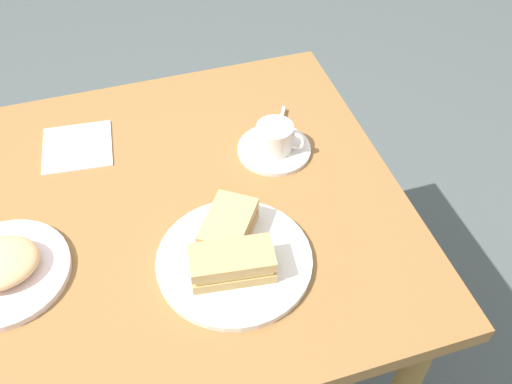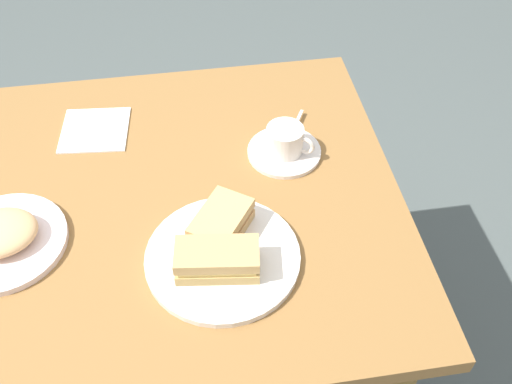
{
  "view_description": "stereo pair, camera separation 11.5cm",
  "coord_description": "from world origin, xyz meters",
  "px_view_note": "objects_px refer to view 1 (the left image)",
  "views": [
    {
      "loc": [
        0.01,
        0.78,
        1.65
      ],
      "look_at": [
        -0.22,
        0.04,
        0.81
      ],
      "focal_mm": 40.36,
      "sensor_mm": 36.0,
      "label": 1
    },
    {
      "loc": [
        -0.1,
        0.8,
        1.65
      ],
      "look_at": [
        -0.22,
        0.04,
        0.81
      ],
      "focal_mm": 40.36,
      "sensor_mm": 36.0,
      "label": 2
    }
  ],
  "objects_px": {
    "coffee_cup": "(275,137)",
    "coffee_saucer": "(274,149)",
    "spoon": "(280,125)",
    "napkin": "(77,147)",
    "sandwich_front": "(232,263)",
    "side_plate": "(4,273)",
    "dining_table": "(154,244)",
    "sandwich_back": "(228,227)",
    "sandwich_plate": "(234,260)"
  },
  "relations": [
    {
      "from": "dining_table",
      "to": "sandwich_front",
      "type": "relative_size",
      "value": 6.59
    },
    {
      "from": "sandwich_plate",
      "to": "napkin",
      "type": "xyz_separation_m",
      "value": [
        0.25,
        -0.41,
        -0.01
      ]
    },
    {
      "from": "coffee_cup",
      "to": "dining_table",
      "type": "bearing_deg",
      "value": 17.43
    },
    {
      "from": "sandwich_front",
      "to": "dining_table",
      "type": "bearing_deg",
      "value": -58.41
    },
    {
      "from": "coffee_saucer",
      "to": "spoon",
      "type": "bearing_deg",
      "value": -117.81
    },
    {
      "from": "sandwich_front",
      "to": "spoon",
      "type": "height_order",
      "value": "sandwich_front"
    },
    {
      "from": "coffee_saucer",
      "to": "dining_table",
      "type": "bearing_deg",
      "value": 17.67
    },
    {
      "from": "coffee_saucer",
      "to": "napkin",
      "type": "xyz_separation_m",
      "value": [
        0.41,
        -0.14,
        -0.0
      ]
    },
    {
      "from": "dining_table",
      "to": "napkin",
      "type": "distance_m",
      "value": 0.28
    },
    {
      "from": "dining_table",
      "to": "napkin",
      "type": "bearing_deg",
      "value": -64.07
    },
    {
      "from": "spoon",
      "to": "sandwich_plate",
      "type": "bearing_deg",
      "value": 58.71
    },
    {
      "from": "dining_table",
      "to": "coffee_saucer",
      "type": "relative_size",
      "value": 6.41
    },
    {
      "from": "sandwich_plate",
      "to": "sandwich_back",
      "type": "distance_m",
      "value": 0.06
    },
    {
      "from": "sandwich_plate",
      "to": "sandwich_front",
      "type": "distance_m",
      "value": 0.05
    },
    {
      "from": "spoon",
      "to": "coffee_cup",
      "type": "bearing_deg",
      "value": 63.51
    },
    {
      "from": "sandwich_plate",
      "to": "sandwich_front",
      "type": "bearing_deg",
      "value": 68.64
    },
    {
      "from": "coffee_saucer",
      "to": "side_plate",
      "type": "bearing_deg",
      "value": 16.18
    },
    {
      "from": "sandwich_back",
      "to": "spoon",
      "type": "bearing_deg",
      "value": -125.37
    },
    {
      "from": "coffee_cup",
      "to": "side_plate",
      "type": "height_order",
      "value": "coffee_cup"
    },
    {
      "from": "napkin",
      "to": "sandwich_plate",
      "type": "bearing_deg",
      "value": 121.49
    },
    {
      "from": "spoon",
      "to": "dining_table",
      "type": "bearing_deg",
      "value": 25.84
    },
    {
      "from": "sandwich_back",
      "to": "side_plate",
      "type": "distance_m",
      "value": 0.42
    },
    {
      "from": "sandwich_back",
      "to": "spoon",
      "type": "height_order",
      "value": "sandwich_back"
    },
    {
      "from": "spoon",
      "to": "sandwich_back",
      "type": "bearing_deg",
      "value": 54.63
    },
    {
      "from": "sandwich_back",
      "to": "napkin",
      "type": "xyz_separation_m",
      "value": [
        0.25,
        -0.35,
        -0.04
      ]
    },
    {
      "from": "sandwich_front",
      "to": "sandwich_back",
      "type": "xyz_separation_m",
      "value": [
        -0.02,
        -0.08,
        -0.0
      ]
    },
    {
      "from": "sandwich_front",
      "to": "spoon",
      "type": "xyz_separation_m",
      "value": [
        -0.21,
        -0.36,
        -0.03
      ]
    },
    {
      "from": "napkin",
      "to": "spoon",
      "type": "bearing_deg",
      "value": 170.64
    },
    {
      "from": "sandwich_front",
      "to": "coffee_saucer",
      "type": "distance_m",
      "value": 0.35
    },
    {
      "from": "side_plate",
      "to": "napkin",
      "type": "height_order",
      "value": "side_plate"
    },
    {
      "from": "sandwich_plate",
      "to": "coffee_saucer",
      "type": "xyz_separation_m",
      "value": [
        -0.17,
        -0.26,
        -0.0
      ]
    },
    {
      "from": "side_plate",
      "to": "napkin",
      "type": "xyz_separation_m",
      "value": [
        -0.16,
        -0.31,
        -0.01
      ]
    },
    {
      "from": "sandwich_plate",
      "to": "sandwich_front",
      "type": "relative_size",
      "value": 1.84
    },
    {
      "from": "sandwich_plate",
      "to": "napkin",
      "type": "bearing_deg",
      "value": -58.51
    },
    {
      "from": "coffee_saucer",
      "to": "napkin",
      "type": "relative_size",
      "value": 1.08
    },
    {
      "from": "dining_table",
      "to": "side_plate",
      "type": "height_order",
      "value": "side_plate"
    },
    {
      "from": "dining_table",
      "to": "side_plate",
      "type": "distance_m",
      "value": 0.3
    },
    {
      "from": "napkin",
      "to": "side_plate",
      "type": "bearing_deg",
      "value": 62.61
    },
    {
      "from": "napkin",
      "to": "dining_table",
      "type": "bearing_deg",
      "value": 115.93
    },
    {
      "from": "coffee_saucer",
      "to": "sandwich_plate",
      "type": "bearing_deg",
      "value": 57.87
    },
    {
      "from": "dining_table",
      "to": "spoon",
      "type": "xyz_separation_m",
      "value": [
        -0.33,
        -0.16,
        0.11
      ]
    },
    {
      "from": "sandwich_front",
      "to": "side_plate",
      "type": "distance_m",
      "value": 0.42
    },
    {
      "from": "coffee_cup",
      "to": "coffee_saucer",
      "type": "bearing_deg",
      "value": -32.21
    },
    {
      "from": "coffee_cup",
      "to": "side_plate",
      "type": "relative_size",
      "value": 0.42
    },
    {
      "from": "dining_table",
      "to": "sandwich_front",
      "type": "distance_m",
      "value": 0.27
    },
    {
      "from": "dining_table",
      "to": "sandwich_back",
      "type": "distance_m",
      "value": 0.23
    },
    {
      "from": "spoon",
      "to": "napkin",
      "type": "height_order",
      "value": "spoon"
    },
    {
      "from": "dining_table",
      "to": "coffee_saucer",
      "type": "distance_m",
      "value": 0.33
    },
    {
      "from": "dining_table",
      "to": "spoon",
      "type": "relative_size",
      "value": 11.18
    },
    {
      "from": "sandwich_back",
      "to": "coffee_saucer",
      "type": "distance_m",
      "value": 0.27
    }
  ]
}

